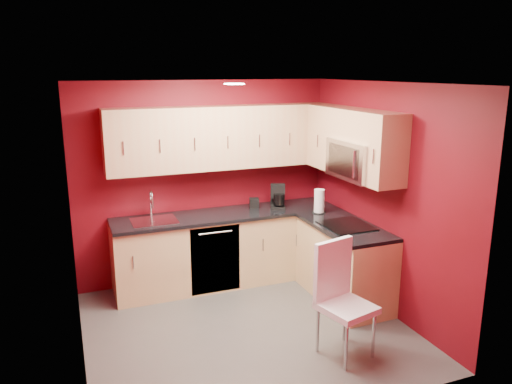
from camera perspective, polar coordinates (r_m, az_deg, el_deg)
floor at (r=5.38m, az=-1.12°, el=-15.33°), size 3.20×3.20×0.00m
ceiling at (r=4.70m, az=-1.27°, el=12.34°), size 3.20×3.20×0.00m
wall_back at (r=6.28m, az=-5.93°, el=1.15°), size 3.20×0.00×3.20m
wall_front at (r=3.60m, az=7.18°, el=-8.70°), size 3.20×0.00×3.20m
wall_left at (r=4.62m, az=-20.21°, el=-4.34°), size 0.00×3.00×3.00m
wall_right at (r=5.63m, az=14.28°, el=-0.71°), size 0.00×3.00×3.00m
base_cabinets_back at (r=6.29m, az=-3.24°, el=-6.52°), size 2.80×0.60×0.87m
base_cabinets_right at (r=5.92m, az=10.00°, el=-8.07°), size 0.60×1.30×0.87m
countertop_back at (r=6.13m, az=-3.25°, el=-2.58°), size 2.80×0.63×0.04m
countertop_right at (r=5.75m, az=10.14°, el=-3.93°), size 0.63×1.27×0.04m
upper_cabinets_back at (r=6.07m, az=-3.79°, el=6.27°), size 2.80×0.35×0.75m
upper_cabinets_right at (r=5.77m, az=10.69°, el=6.29°), size 0.35×1.55×0.75m
microwave at (r=5.59m, az=11.62°, el=3.64°), size 0.42×0.76×0.42m
cooktop at (r=5.71m, az=10.29°, el=-3.79°), size 0.50×0.55×0.01m
sink at (r=5.93m, az=-11.61°, el=-2.88°), size 0.52×0.42×0.35m
dishwasher_front at (r=5.96m, az=-4.66°, el=-7.72°), size 0.60×0.02×0.82m
downlight at (r=4.98m, az=-2.49°, el=12.24°), size 0.20×0.20×0.01m
coffee_maker at (r=6.29m, az=2.53°, el=-0.55°), size 0.25×0.29×0.30m
napkin_holder at (r=6.33m, az=-0.21°, el=-1.27°), size 0.14×0.14×0.12m
paper_towel at (r=6.13m, az=7.24°, el=-1.05°), size 0.18×0.18×0.29m
dining_chair at (r=4.78m, az=10.34°, el=-12.22°), size 0.54×0.55×1.09m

